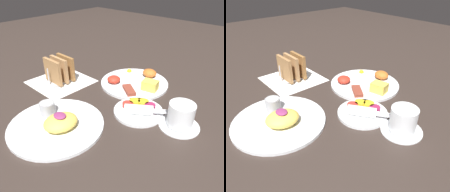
% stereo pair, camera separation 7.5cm
% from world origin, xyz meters
% --- Properties ---
extents(ground_plane, '(3.00, 3.00, 0.00)m').
position_xyz_m(ground_plane, '(0.00, 0.00, 0.00)').
color(ground_plane, '#332823').
extents(napkin_flat, '(0.22, 0.22, 0.00)m').
position_xyz_m(napkin_flat, '(-0.19, 0.02, 0.00)').
color(napkin_flat, white).
rests_on(napkin_flat, ground_plane).
extents(plate_breakfast, '(0.27, 0.27, 0.05)m').
position_xyz_m(plate_breakfast, '(0.05, 0.21, 0.01)').
color(plate_breakfast, white).
rests_on(plate_breakfast, ground_plane).
extents(plate_condiments, '(0.17, 0.16, 0.04)m').
position_xyz_m(plate_condiments, '(0.19, 0.06, 0.01)').
color(plate_condiments, white).
rests_on(plate_condiments, ground_plane).
extents(plate_foreground, '(0.28, 0.28, 0.06)m').
position_xyz_m(plate_foreground, '(0.05, -0.16, 0.01)').
color(plate_foreground, white).
rests_on(plate_foreground, ground_plane).
extents(toast_rack, '(0.10, 0.12, 0.10)m').
position_xyz_m(toast_rack, '(-0.19, 0.02, 0.05)').
color(toast_rack, '#B7B7BC').
rests_on(toast_rack, ground_plane).
extents(coffee_cup, '(0.12, 0.12, 0.08)m').
position_xyz_m(coffee_cup, '(0.32, 0.09, 0.04)').
color(coffee_cup, white).
rests_on(coffee_cup, ground_plane).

